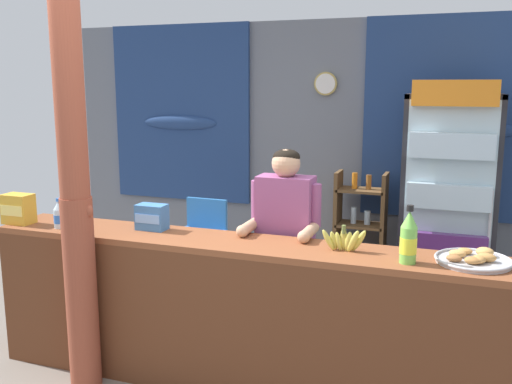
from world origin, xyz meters
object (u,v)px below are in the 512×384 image
Objects in this scene: drink_fridge at (449,188)px; pastry_tray at (473,259)px; soda_bottle_water at (59,215)px; snack_box_choco_powder at (18,209)px; banana_bunch at (345,241)px; stall_counter at (226,305)px; shopkeeper at (285,233)px; bottle_shelf_rack at (360,228)px; snack_box_biscuit at (152,217)px; plastic_lawn_chair at (201,239)px; timber_post at (76,206)px; soda_bottle_lime_soda at (409,239)px.

drink_fridge is 4.79× the size of pastry_tray.
drink_fridge is 9.56× the size of soda_bottle_water.
pastry_tray is (3.00, 0.13, -0.08)m from snack_box_choco_powder.
drink_fridge is 7.14× the size of banana_bunch.
stall_counter is at bearing -0.54° from snack_box_choco_powder.
drink_fridge reaches higher than soda_bottle_water.
soda_bottle_water is at bearing -162.19° from shopkeeper.
shopkeeper is at bearing 143.78° from banana_bunch.
snack_box_biscuit is (-1.07, -2.02, 0.47)m from bottle_shelf_rack.
bottle_shelf_rack is 1.52m from plastic_lawn_chair.
snack_box_biscuit is (0.61, 0.18, -0.00)m from soda_bottle_water.
timber_post is 1.27× the size of drink_fridge.
soda_bottle_water is 1.03× the size of snack_box_biscuit.
soda_bottle_lime_soda is at bearing -95.25° from drink_fridge.
plastic_lawn_chair is (-0.95, 1.65, -0.09)m from stall_counter.
stall_counter is at bearing -116.24° from shopkeeper.
timber_post is 6.08× the size of pastry_tray.
shopkeeper reaches higher than banana_bunch.
drink_fridge is at bearing 33.58° from snack_box_choco_powder.
snack_box_biscuit is at bearing -161.04° from shopkeeper.
drink_fridge reaches higher than shopkeeper.
drink_fridge is 3.11m from soda_bottle_water.
shopkeeper is at bearing 18.96° from snack_box_biscuit.
drink_fridge is at bearing 42.57° from snack_box_biscuit.
soda_bottle_water is at bearing -99.44° from plastic_lawn_chair.
shopkeeper is at bearing -97.45° from bottle_shelf_rack.
soda_bottle_water is (-1.69, -2.20, 0.48)m from bottle_shelf_rack.
snack_box_choco_powder reaches higher than banana_bunch.
stall_counter is 15.74× the size of snack_box_choco_powder.
pastry_tray is (0.34, 0.12, -0.12)m from soda_bottle_lime_soda.
soda_bottle_lime_soda is at bearing -28.54° from shopkeeper.
timber_post is at bearing -148.29° from shopkeeper.
snack_box_choco_powder is at bearing -110.97° from plastic_lawn_chair.
shopkeeper reaches higher than pastry_tray.
bottle_shelf_rack is 5.46× the size of soda_bottle_water.
stall_counter is 1.91m from plastic_lawn_chair.
plastic_lawn_chair is 1.61m from snack_box_biscuit.
soda_bottle_water is 0.75× the size of banana_bunch.
timber_post is at bearing -35.67° from soda_bottle_water.
shopkeeper is 0.90m from snack_box_biscuit.
shopkeeper is 1.88m from snack_box_choco_powder.
timber_post is 12.46× the size of snack_box_biscuit.
snack_box_biscuit reaches higher than pastry_tray.
stall_counter is 1.20m from soda_bottle_lime_soda.
soda_bottle_lime_soda is 1.70m from snack_box_biscuit.
shopkeeper is (1.19, -1.18, 0.46)m from plastic_lawn_chair.
plastic_lawn_chair is at bearing 119.96° from stall_counter.
soda_bottle_lime_soda is 2.30m from soda_bottle_water.
shopkeeper is 7.56× the size of snack_box_biscuit.
soda_bottle_water reaches higher than pastry_tray.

